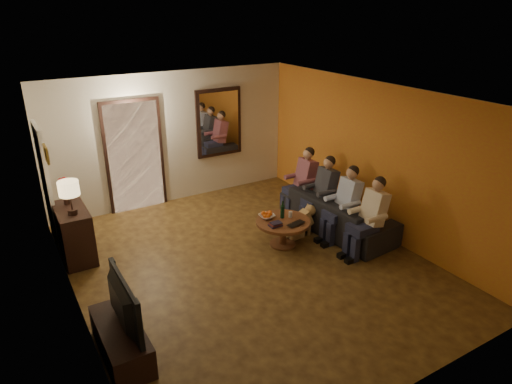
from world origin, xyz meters
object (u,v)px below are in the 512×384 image
table_lamp (70,198)px  coffee_table (283,233)px  dog (300,222)px  bowl (267,216)px  tv_stand (121,341)px  person_b (345,206)px  dresser (74,233)px  wine_bottle (282,209)px  sofa (337,213)px  tv (116,305)px  person_a (370,220)px  person_c (323,194)px  person_d (303,184)px  laptop (298,225)px

table_lamp → coffee_table: table_lamp is taller
dog → bowl: size_ratio=2.16×
tv_stand → person_b: bearing=12.1°
coffee_table → dresser: bearing=156.1°
table_lamp → wine_bottle: table_lamp is taller
sofa → wine_bottle: bearing=78.9°
tv_stand → tv: (0.00, 0.00, 0.50)m
dresser → tv_stand: size_ratio=0.82×
person_a → person_b: same height
tv → table_lamp: bearing=0.0°
person_b → person_c: size_ratio=1.00×
sofa → person_d: (-0.10, 0.90, 0.28)m
tv_stand → laptop: size_ratio=3.53×
coffee_table → laptop: size_ratio=2.75×
table_lamp → dresser: bearing=90.0°
table_lamp → dog: (3.47, -1.03, -0.83)m
dresser → wine_bottle: (3.09, -1.25, 0.18)m
tv_stand → sofa: sofa is taller
coffee_table → laptop: laptop is taller
tv → wine_bottle: (3.09, 1.31, -0.08)m
tv_stand → wine_bottle: size_ratio=3.74×
person_c → wine_bottle: person_c is taller
sofa → person_a: person_a is taller
table_lamp → person_d: (4.08, -0.26, -0.51)m
coffee_table → laptop: 0.38m
tv → bowl: bearing=-63.5°
sofa → bowl: bearing=74.9°
dresser → sofa: dresser is taller
sofa → person_d: size_ratio=1.84×
person_b → dog: 0.81m
dresser → table_lamp: 0.73m
tv → person_b: (4.08, 0.88, -0.09)m
bowl → wine_bottle: 0.29m
tv → person_b: bearing=-77.9°
sofa → coffee_table: (-1.14, 0.03, -0.10)m
tv_stand → sofa: (4.18, 1.18, 0.13)m
sofa → wine_bottle: 1.13m
person_a → bowl: bearing=136.5°
tv → person_c: bearing=-70.1°
person_b → person_d: same height
person_a → bowl: 1.68m
person_a → coffee_table: bearing=138.0°
dresser → person_b: 4.42m
person_a → dog: 1.24m
person_c → table_lamp: bearing=168.0°
sofa → coffee_table: 1.14m
table_lamp → wine_bottle: 3.30m
tv_stand → person_c: bearing=19.9°
person_a → person_c: bearing=90.0°
wine_bottle → laptop: (0.05, -0.38, -0.14)m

